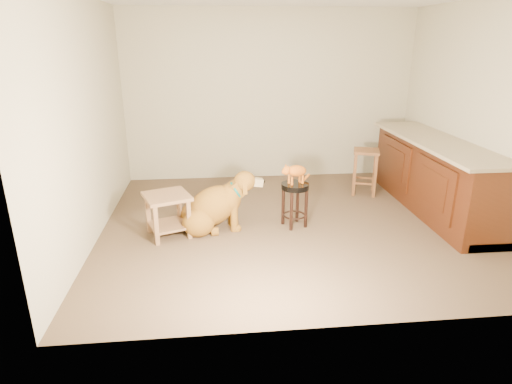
{
  "coord_description": "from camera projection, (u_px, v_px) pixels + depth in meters",
  "views": [
    {
      "loc": [
        -0.91,
        -4.73,
        2.12
      ],
      "look_at": [
        -0.43,
        -0.04,
        0.45
      ],
      "focal_mm": 30.0,
      "sensor_mm": 36.0,
      "label": 1
    }
  ],
  "objects": [
    {
      "name": "wood_stool",
      "position": [
        365.0,
        171.0,
        6.19
      ],
      "size": [
        0.45,
        0.45,
        0.66
      ],
      "rotation": [
        0.0,
        0.0,
        -0.32
      ],
      "color": "brown",
      "rests_on": "ground"
    },
    {
      "name": "cabinet_run",
      "position": [
        435.0,
        178.0,
        5.56
      ],
      "size": [
        0.7,
        2.56,
        0.94
      ],
      "color": "#401C0B",
      "rests_on": "ground"
    },
    {
      "name": "golden_retriever",
      "position": [
        213.0,
        207.0,
        5.01
      ],
      "size": [
        1.18,
        0.61,
        0.75
      ],
      "rotation": [
        0.0,
        0.0,
        0.11
      ],
      "color": "brown",
      "rests_on": "ground"
    },
    {
      "name": "padded_stool",
      "position": [
        295.0,
        196.0,
        5.08
      ],
      "size": [
        0.35,
        0.35,
        0.54
      ],
      "rotation": [
        0.0,
        0.0,
        0.34
      ],
      "color": "black",
      "rests_on": "ground"
    },
    {
      "name": "side_table",
      "position": [
        168.0,
        209.0,
        4.83
      ],
      "size": [
        0.62,
        0.62,
        0.5
      ],
      "rotation": [
        0.0,
        0.0,
        0.36
      ],
      "color": "brown",
      "rests_on": "ground"
    },
    {
      "name": "room_shell",
      "position": [
        294.0,
        84.0,
        4.67
      ],
      "size": [
        4.54,
        4.04,
        2.62
      ],
      "color": "#ACA68A",
      "rests_on": "ground"
    },
    {
      "name": "tabby_kitten",
      "position": [
        295.0,
        172.0,
        4.97
      ],
      "size": [
        0.39,
        0.26,
        0.27
      ],
      "rotation": [
        0.0,
        0.0,
        0.34
      ],
      "color": "#A44E10",
      "rests_on": "padded_stool"
    },
    {
      "name": "floor",
      "position": [
        290.0,
        224.0,
        5.23
      ],
      "size": [
        4.5,
        4.0,
        0.01
      ],
      "primitive_type": "cube",
      "color": "#4E3D2B",
      "rests_on": "ground"
    }
  ]
}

